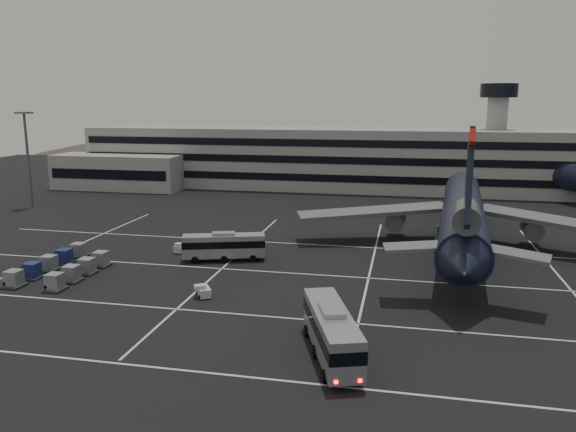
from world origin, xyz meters
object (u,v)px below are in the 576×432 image
object	(u,v)px
bus_far	(224,245)
bus_near	(332,330)
uld_cluster	(62,266)
tug_a	(180,248)
trijet_main	(463,214)

from	to	relation	value
bus_far	bus_near	bearing A→B (deg)	-162.60
bus_far	uld_cluster	xyz separation A→B (m)	(-17.10, -9.55, -1.11)
bus_far	tug_a	xyz separation A→B (m)	(-7.08, 2.48, -1.43)
tug_a	uld_cluster	bearing A→B (deg)	-129.28
trijet_main	bus_far	distance (m)	32.54
trijet_main	bus_near	size ratio (longest dim) A/B	4.73
bus_near	uld_cluster	bearing A→B (deg)	136.92
trijet_main	bus_far	world-z (taller)	trijet_main
uld_cluster	bus_near	bearing A→B (deg)	-24.00
uld_cluster	bus_far	bearing A→B (deg)	29.18
tug_a	bus_near	bearing A→B (deg)	-47.74
uld_cluster	trijet_main	bearing A→B (deg)	23.41
tug_a	uld_cluster	distance (m)	15.66
tug_a	bus_far	bearing A→B (deg)	-18.82
bus_near	uld_cluster	size ratio (longest dim) A/B	0.83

